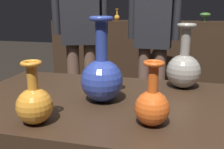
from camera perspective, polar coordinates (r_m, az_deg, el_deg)
name	(u,v)px	position (r m, az deg, el deg)	size (l,w,h in m)	color
back_display_shelf	(157,62)	(3.10, 10.36, 2.90)	(2.60, 0.40, 0.99)	#382619
vase_centerpiece	(102,76)	(0.89, -2.36, -0.44)	(0.15, 0.15, 0.30)	#2D429E
vase_tall_behind	(184,68)	(1.09, 16.20, 1.42)	(0.14, 0.14, 0.27)	gray
vase_left_accent	(152,105)	(0.72, 9.24, -6.92)	(0.10, 0.10, 0.19)	#E55B1E
vase_right_accent	(34,103)	(0.75, -17.47, -6.33)	(0.11, 0.11, 0.19)	orange
shelf_vase_right	(205,15)	(3.13, 20.73, 12.76)	(0.12, 0.12, 0.10)	#477A38
shelf_vase_left	(117,17)	(3.15, 1.16, 13.20)	(0.07, 0.07, 0.14)	orange
shelf_vase_center	(159,15)	(3.08, 10.91, 13.41)	(0.12, 0.12, 0.23)	gray
shelf_vase_far_left	(75,13)	(3.23, -8.44, 13.86)	(0.14, 0.14, 0.12)	#477A38
visitor_center_back	(153,32)	(2.31, 9.53, 9.76)	(0.47, 0.20, 1.58)	brown
visitor_near_left	(80,24)	(2.16, -7.29, 11.40)	(0.45, 0.27, 1.69)	brown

